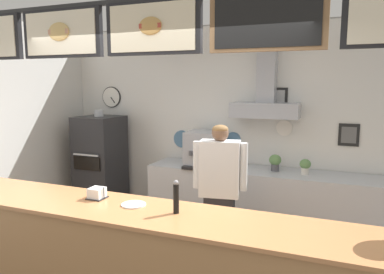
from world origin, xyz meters
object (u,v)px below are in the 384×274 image
Objects in this scene: pepper_grinder at (176,197)px; shop_worker at (220,197)px; condiment_plate at (134,205)px; napkin_holder at (97,194)px; potted_oregano at (275,162)px; potted_basil at (305,166)px; pizza_oven at (101,167)px; espresso_machine at (204,149)px.

shop_worker is at bearing 90.88° from pepper_grinder.
napkin_holder is at bearing 174.42° from condiment_plate.
potted_oregano is 2.38m from pepper_grinder.
potted_basil is 0.76× the size of pepper_grinder.
pepper_grinder reaches higher than condiment_plate.
pepper_grinder is at bearing -43.91° from pizza_oven.
pepper_grinder is (2.28, -2.20, 0.43)m from pizza_oven.
potted_oregano is at bearing 71.73° from condiment_plate.
pizza_oven is at bearing -176.80° from potted_oregano.
napkin_holder is (-0.17, -2.21, -0.03)m from espresso_machine.
condiment_plate is (0.21, -2.25, -0.07)m from espresso_machine.
pepper_grinder is at bearing -5.43° from napkin_holder.
potted_oregano is at bearing 173.81° from potted_basil.
pepper_grinder is at bearing 81.27° from shop_worker.
pizza_oven reaches higher than condiment_plate.
napkin_holder reaches higher than potted_basil.
pizza_oven is 3.01× the size of espresso_machine.
potted_basil is 2.54m from condiment_plate.
napkin_holder reaches higher than condiment_plate.
espresso_machine reaches higher than napkin_holder.
potted_basil is 0.90× the size of potted_oregano.
pizza_oven reaches higher than potted_basil.
pepper_grinder reaches higher than potted_basil.
napkin_holder reaches higher than potted_oregano.
potted_basil is at bearing -6.19° from potted_oregano.
potted_basil is 2.43m from pepper_grinder.
potted_basil is (1.36, 0.02, -0.13)m from espresso_machine.
pepper_grinder is (0.61, -2.28, 0.05)m from espresso_machine.
espresso_machine is (-0.59, 1.13, 0.29)m from shop_worker.
pizza_oven reaches higher than potted_oregano.
potted_oregano reaches higher than potted_basil.
shop_worker is at bearing -107.78° from potted_oregano.
potted_oregano is at bearing 3.20° from pizza_oven.
pizza_oven reaches higher than espresso_machine.
napkin_holder is at bearing -116.79° from potted_oregano.
potted_oregano reaches higher than condiment_plate.
condiment_plate is (-0.76, -2.31, 0.05)m from potted_oregano.
pepper_grinder is 1.29× the size of condiment_plate.
espresso_machine reaches higher than condiment_plate.
pizza_oven is at bearing 125.26° from napkin_holder.
potted_oregano is 1.45× the size of napkin_holder.
potted_oregano is 1.09× the size of condiment_plate.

